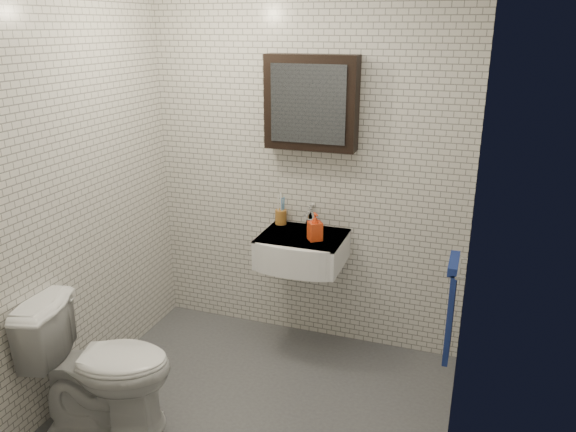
{
  "coord_description": "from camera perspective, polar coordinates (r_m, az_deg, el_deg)",
  "views": [
    {
      "loc": [
        1.11,
        -2.54,
        2.18
      ],
      "look_at": [
        0.06,
        0.45,
        1.09
      ],
      "focal_mm": 35.0,
      "sensor_mm": 36.0,
      "label": 1
    }
  ],
  "objects": [
    {
      "name": "soap_bottle",
      "position": [
        3.61,
        2.76,
        -1.09
      ],
      "size": [
        0.12,
        0.12,
        0.18
      ],
      "primitive_type": "imported",
      "rotation": [
        0.0,
        0.0,
        0.65
      ],
      "color": "orange",
      "rests_on": "washbasin"
    },
    {
      "name": "faucet",
      "position": [
        3.84,
        2.23,
        -0.24
      ],
      "size": [
        0.06,
        0.2,
        0.15
      ],
      "color": "silver",
      "rests_on": "washbasin"
    },
    {
      "name": "washbasin",
      "position": [
        3.72,
        1.3,
        -3.52
      ],
      "size": [
        0.55,
        0.5,
        0.2
      ],
      "color": "white",
      "rests_on": "room_shell"
    },
    {
      "name": "room_shell",
      "position": [
        2.86,
        -4.16,
        4.49
      ],
      "size": [
        2.22,
        2.02,
        2.51
      ],
      "color": "silver",
      "rests_on": "ground"
    },
    {
      "name": "toothbrush_cup",
      "position": [
        3.92,
        -0.73,
        -0.02
      ],
      "size": [
        0.1,
        0.1,
        0.22
      ],
      "rotation": [
        0.0,
        0.0,
        0.23
      ],
      "color": "#9C6527",
      "rests_on": "washbasin"
    },
    {
      "name": "mirror_cabinet",
      "position": [
        3.65,
        2.37,
        11.41
      ],
      "size": [
        0.6,
        0.15,
        0.6
      ],
      "color": "black",
      "rests_on": "room_shell"
    },
    {
      "name": "toilet",
      "position": [
        3.37,
        -18.37,
        -14.14
      ],
      "size": [
        0.85,
        0.62,
        0.78
      ],
      "primitive_type": "imported",
      "rotation": [
        0.0,
        0.0,
        1.83
      ],
      "color": "white",
      "rests_on": "ground"
    },
    {
      "name": "ground",
      "position": [
        3.52,
        -3.57,
        -19.22
      ],
      "size": [
        2.2,
        2.0,
        0.01
      ],
      "primitive_type": "cube",
      "color": "#484B50",
      "rests_on": "ground"
    },
    {
      "name": "towel_rail",
      "position": [
        3.23,
        16.26,
        -8.6
      ],
      "size": [
        0.09,
        0.3,
        0.58
      ],
      "color": "silver",
      "rests_on": "room_shell"
    }
  ]
}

